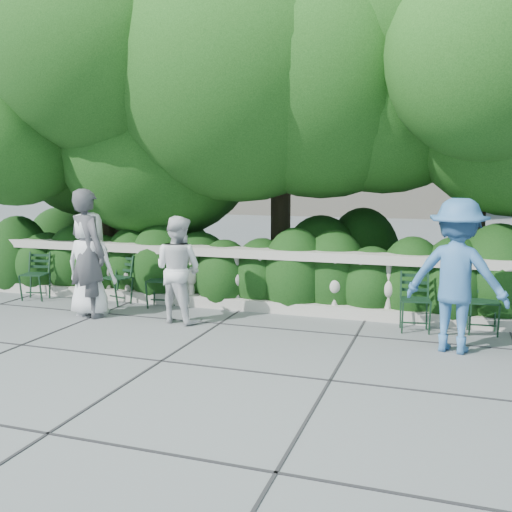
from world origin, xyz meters
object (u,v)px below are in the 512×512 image
(chair_d, at_px, (415,334))
(person_businessman, at_px, (90,264))
(chair_a, at_px, (111,305))
(chair_c, at_px, (158,309))
(chair_b, at_px, (32,301))
(chair_e, at_px, (483,336))
(person_woman_grey, at_px, (88,253))
(person_older_blue, at_px, (457,276))
(person_casual_man, at_px, (178,269))

(chair_d, relative_size, person_businessman, 0.52)
(chair_a, xyz_separation_m, chair_c, (0.89, 0.01, 0.00))
(chair_b, xyz_separation_m, chair_e, (7.28, 0.15, 0.00))
(person_woman_grey, bearing_deg, chair_b, 2.46)
(chair_d, xyz_separation_m, person_older_blue, (0.49, -0.61, 0.94))
(chair_b, distance_m, person_businessman, 1.85)
(person_woman_grey, bearing_deg, chair_e, -150.10)
(chair_a, relative_size, chair_b, 1.00)
(chair_d, distance_m, person_casual_man, 3.49)
(chair_e, xyz_separation_m, person_casual_man, (-4.25, -0.58, 0.79))
(chair_e, distance_m, person_businessman, 5.80)
(chair_a, height_order, chair_b, same)
(person_businessman, relative_size, person_older_blue, 0.86)
(chair_a, xyz_separation_m, chair_e, (5.82, -0.01, 0.00))
(chair_d, bearing_deg, chair_e, 2.27)
(chair_c, bearing_deg, person_casual_man, -49.58)
(chair_c, bearing_deg, chair_e, -7.89)
(chair_c, xyz_separation_m, person_businessman, (-0.78, -0.71, 0.81))
(chair_b, relative_size, chair_d, 1.00)
(chair_a, xyz_separation_m, chair_d, (4.94, -0.18, 0.00))
(person_older_blue, bearing_deg, chair_b, 6.76)
(person_casual_man, bearing_deg, person_businessman, 16.34)
(chair_a, distance_m, chair_d, 4.94)
(chair_a, xyz_separation_m, person_woman_grey, (0.11, -0.74, 0.98))
(chair_c, height_order, person_casual_man, person_casual_man)
(chair_c, xyz_separation_m, person_older_blue, (4.54, -0.81, 0.94))
(chair_a, bearing_deg, chair_d, 15.42)
(chair_a, relative_size, chair_e, 1.00)
(person_casual_man, xyz_separation_m, person_older_blue, (3.87, -0.20, 0.16))
(chair_a, bearing_deg, person_businessman, -63.42)
(person_businessman, bearing_deg, chair_d, -175.60)
(chair_a, distance_m, person_woman_grey, 1.23)
(chair_a, distance_m, person_businessman, 1.07)
(chair_e, bearing_deg, person_older_blue, -119.64)
(chair_b, bearing_deg, person_woman_grey, -32.08)
(chair_b, distance_m, person_woman_grey, 1.95)
(chair_a, bearing_deg, person_older_blue, 9.18)
(chair_c, distance_m, chair_d, 4.06)
(chair_a, height_order, person_casual_man, person_casual_man)
(chair_c, xyz_separation_m, person_woman_grey, (-0.77, -0.75, 0.98))
(person_woman_grey, bearing_deg, person_businessman, -63.15)
(chair_c, distance_m, chair_e, 4.93)
(chair_c, xyz_separation_m, person_casual_man, (0.68, -0.61, 0.79))
(chair_b, xyz_separation_m, chair_d, (6.41, -0.03, 0.00))
(chair_d, distance_m, person_businessman, 4.92)
(chair_a, bearing_deg, person_casual_man, -3.26)
(chair_e, bearing_deg, person_woman_grey, -176.08)
(person_businessman, distance_m, person_casual_man, 1.45)
(chair_e, xyz_separation_m, person_businessman, (-5.71, -0.68, 0.81))
(chair_b, bearing_deg, chair_c, -7.77)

